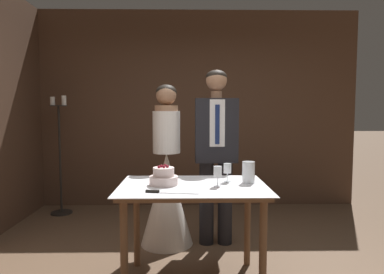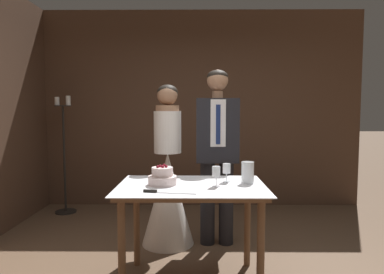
{
  "view_description": "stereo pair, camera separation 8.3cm",
  "coord_description": "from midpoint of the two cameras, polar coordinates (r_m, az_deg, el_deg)",
  "views": [
    {
      "loc": [
        -0.13,
        -2.51,
        1.4
      ],
      "look_at": [
        -0.08,
        0.57,
        1.15
      ],
      "focal_mm": 32.0,
      "sensor_mm": 36.0,
      "label": 1
    },
    {
      "loc": [
        -0.05,
        -2.51,
        1.4
      ],
      "look_at": [
        -0.08,
        0.57,
        1.15
      ],
      "focal_mm": 32.0,
      "sensor_mm": 36.0,
      "label": 2
    }
  ],
  "objects": [
    {
      "name": "wall_back",
      "position": [
        5.02,
        1.58,
        4.64
      ],
      "size": [
        4.67,
        0.12,
        2.81
      ],
      "primitive_type": "cube",
      "color": "#513828",
      "rests_on": "ground_plane"
    },
    {
      "name": "wine_glass_near",
      "position": [
        2.68,
        4.93,
        -5.99
      ],
      "size": [
        0.06,
        0.06,
        0.16
      ],
      "color": "silver",
      "rests_on": "cake_table"
    },
    {
      "name": "wine_glass_middle",
      "position": [
        2.86,
        6.61,
        -5.34
      ],
      "size": [
        0.06,
        0.06,
        0.15
      ],
      "color": "silver",
      "rests_on": "cake_table"
    },
    {
      "name": "hurricane_candle",
      "position": [
        2.84,
        10.08,
        -5.94
      ],
      "size": [
        0.1,
        0.1,
        0.18
      ],
      "color": "silver",
      "rests_on": "cake_table"
    },
    {
      "name": "tiered_cake",
      "position": [
        2.75,
        -4.1,
        -6.69
      ],
      "size": [
        0.23,
        0.23,
        0.16
      ],
      "color": "beige",
      "rests_on": "cake_table"
    },
    {
      "name": "bride",
      "position": [
        3.58,
        -3.39,
        -8.17
      ],
      "size": [
        0.54,
        0.54,
        1.65
      ],
      "color": "white",
      "rests_on": "ground_plane"
    },
    {
      "name": "groom",
      "position": [
        3.52,
        4.89,
        -1.6
      ],
      "size": [
        0.43,
        0.25,
        1.8
      ],
      "color": "black",
      "rests_on": "ground_plane"
    },
    {
      "name": "cake_table",
      "position": [
        2.77,
        0.79,
        -10.19
      ],
      "size": [
        1.17,
        0.8,
        0.8
      ],
      "color": "brown",
      "rests_on": "ground_plane"
    },
    {
      "name": "candle_stand",
      "position": [
        4.92,
        -20.05,
        -3.6
      ],
      "size": [
        0.28,
        0.28,
        1.59
      ],
      "color": "black",
      "rests_on": "ground_plane"
    },
    {
      "name": "cake_knife",
      "position": [
        2.5,
        -4.55,
        -9.08
      ],
      "size": [
        0.39,
        0.08,
        0.02
      ],
      "rotation": [
        0.0,
        0.0,
        -0.15
      ],
      "color": "silver",
      "rests_on": "cake_table"
    }
  ]
}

